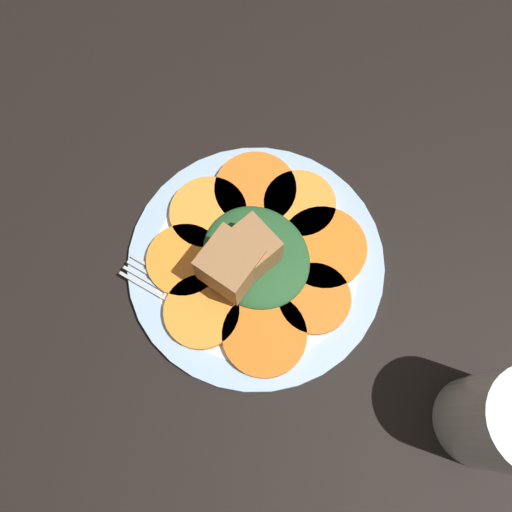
# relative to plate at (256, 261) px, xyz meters

# --- Properties ---
(table_slab) EXTENTS (1.20, 1.20, 0.02)m
(table_slab) POSITION_rel_plate_xyz_m (0.00, 0.00, -0.02)
(table_slab) COLOR black
(table_slab) RESTS_ON ground
(plate) EXTENTS (0.26, 0.26, 0.01)m
(plate) POSITION_rel_plate_xyz_m (0.00, 0.00, 0.00)
(plate) COLOR #99B7D1
(plate) RESTS_ON table_slab
(carrot_slice_0) EXTENTS (0.07, 0.07, 0.01)m
(carrot_slice_0) POSITION_rel_plate_xyz_m (-0.02, 0.07, 0.01)
(carrot_slice_0) COLOR orange
(carrot_slice_0) RESTS_ON plate
(carrot_slice_1) EXTENTS (0.09, 0.09, 0.01)m
(carrot_slice_1) POSITION_rel_plate_xyz_m (-0.06, 0.05, 0.01)
(carrot_slice_1) COLOR orange
(carrot_slice_1) RESTS_ON plate
(carrot_slice_2) EXTENTS (0.08, 0.08, 0.01)m
(carrot_slice_2) POSITION_rel_plate_xyz_m (-0.07, -0.01, 0.01)
(carrot_slice_2) COLOR orange
(carrot_slice_2) RESTS_ON plate
(carrot_slice_3) EXTENTS (0.08, 0.08, 0.01)m
(carrot_slice_3) POSITION_rel_plate_xyz_m (-0.04, -0.06, 0.01)
(carrot_slice_3) COLOR orange
(carrot_slice_3) RESTS_ON plate
(carrot_slice_4) EXTENTS (0.07, 0.07, 0.01)m
(carrot_slice_4) POSITION_rel_plate_xyz_m (0.01, -0.07, 0.01)
(carrot_slice_4) COLOR orange
(carrot_slice_4) RESTS_ON plate
(carrot_slice_5) EXTENTS (0.08, 0.08, 0.01)m
(carrot_slice_5) POSITION_rel_plate_xyz_m (0.06, -0.04, 0.01)
(carrot_slice_5) COLOR orange
(carrot_slice_5) RESTS_ON plate
(carrot_slice_6) EXTENTS (0.07, 0.07, 0.01)m
(carrot_slice_6) POSITION_rel_plate_xyz_m (0.07, 0.02, 0.01)
(carrot_slice_6) COLOR orange
(carrot_slice_6) RESTS_ON plate
(carrot_slice_7) EXTENTS (0.09, 0.09, 0.01)m
(carrot_slice_7) POSITION_rel_plate_xyz_m (0.03, 0.06, 0.01)
(carrot_slice_7) COLOR orange
(carrot_slice_7) RESTS_ON plate
(center_pile) EXTENTS (0.11, 0.11, 0.07)m
(center_pile) POSITION_rel_plate_xyz_m (0.00, -0.01, 0.03)
(center_pile) COLOR #235128
(center_pile) RESTS_ON plate
(fork) EXTENTS (0.19, 0.08, 0.00)m
(fork) POSITION_rel_plate_xyz_m (0.01, -0.07, 0.01)
(fork) COLOR #B2B2B7
(fork) RESTS_ON plate
(water_glass) EXTENTS (0.08, 0.08, 0.11)m
(water_glass) POSITION_rel_plate_xyz_m (0.25, 0.06, 0.05)
(water_glass) COLOR silver
(water_glass) RESTS_ON table_slab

